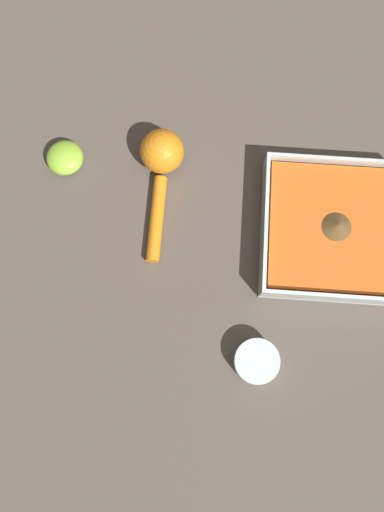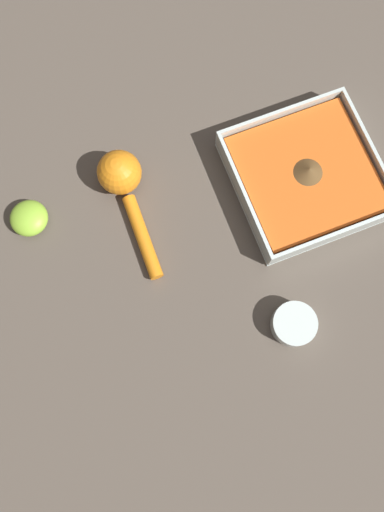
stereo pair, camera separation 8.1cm
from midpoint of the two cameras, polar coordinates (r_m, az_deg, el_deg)
name	(u,v)px [view 2 (the right image)]	position (r m, az deg, el deg)	size (l,w,h in m)	color
ground_plane	(291,201)	(0.88, 8.76, 5.72)	(4.00, 4.00, 0.00)	brown
square_dish	(305,176)	(0.87, 10.30, 8.40)	(0.24, 0.24, 0.05)	silver
spice_bowl	(294,324)	(0.81, 8.79, -8.33)	(0.07, 0.07, 0.03)	silver
lemon_squeezer	(123,182)	(0.85, -10.58, 7.73)	(0.22, 0.08, 0.08)	orange
lemon_half	(29,218)	(0.89, -20.60, 3.54)	(0.06, 0.06, 0.04)	#93CC38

